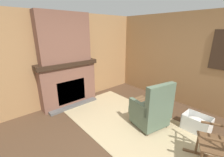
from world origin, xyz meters
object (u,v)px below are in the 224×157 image
laundry_basket (197,123)px  decorative_plate_on_mantel (64,57)px  storage_case (85,57)px  armchair (151,111)px  rocking_chair (220,147)px  oil_lamp_vase (41,61)px  firewood_stack (141,100)px

laundry_basket → decorative_plate_on_mantel: (-2.93, -1.46, 1.18)m
laundry_basket → storage_case: storage_case is taller
armchair → storage_case: 2.39m
rocking_chair → oil_lamp_vase: 3.81m
rocking_chair → decorative_plate_on_mantel: bearing=-14.1°
decorative_plate_on_mantel → rocking_chair: bearing=11.4°
rocking_chair → firewood_stack: rocking_chair is taller
rocking_chair → armchair: bearing=-32.3°
armchair → storage_case: (-2.19, -0.23, 0.92)m
laundry_basket → firewood_stack: bearing=174.4°
firewood_stack → decorative_plate_on_mantel: bearing=-129.8°
armchair → rocking_chair: rocking_chair is taller
armchair → storage_case: bearing=18.1°
storage_case → oil_lamp_vase: bearing=-90.0°
decorative_plate_on_mantel → storage_case: bearing=88.2°
firewood_stack → laundry_basket: laundry_basket is taller
decorative_plate_on_mantel → oil_lamp_vase: bearing=-88.1°
oil_lamp_vase → decorative_plate_on_mantel: oil_lamp_vase is taller
rocking_chair → oil_lamp_vase: size_ratio=4.64×
armchair → rocking_chair: bearing=-174.7°
oil_lamp_vase → storage_case: oil_lamp_vase is taller
laundry_basket → oil_lamp_vase: 3.74m
firewood_stack → oil_lamp_vase: bearing=-121.0°
rocking_chair → oil_lamp_vase: oil_lamp_vase is taller
oil_lamp_vase → storage_case: 1.22m
armchair → laundry_basket: (0.72, 0.60, -0.20)m
firewood_stack → laundry_basket: size_ratio=0.82×
firewood_stack → laundry_basket: (1.58, -0.16, 0.11)m
laundry_basket → storage_case: bearing=-164.0°
rocking_chair → storage_case: (-3.47, -0.08, 0.88)m
oil_lamp_vase → decorative_plate_on_mantel: (-0.02, 0.59, 0.03)m
laundry_basket → decorative_plate_on_mantel: 3.48m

